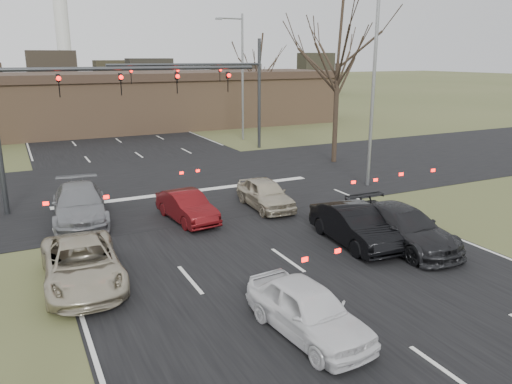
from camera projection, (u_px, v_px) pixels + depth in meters
ground at (339, 297)px, 14.43m from camera, size 360.00×360.00×0.00m
road_main at (74, 109)px, 66.27m from camera, size 14.00×300.00×0.02m
road_cross at (179, 183)px, 27.38m from camera, size 200.00×14.00×0.02m
building at (123, 101)px, 47.42m from camera, size 42.40×10.40×5.30m
mast_arm_near at (74, 95)px, 22.08m from camera, size 12.12×0.24×8.00m
mast_arm_far at (224, 81)px, 35.64m from camera, size 11.12×0.24×8.00m
streetlight_right_near at (371, 80)px, 25.39m from camera, size 2.34×0.25×10.00m
streetlight_right_far at (241, 71)px, 40.29m from camera, size 2.34×0.25×10.00m
tree_right_near at (340, 20)px, 30.64m from camera, size 6.90×6.90×11.50m
tree_right_far at (259, 54)px, 49.28m from camera, size 5.40×5.40×9.00m
car_silver_suv at (82, 264)px, 15.07m from camera, size 2.43×4.92×1.34m
car_white_sedan at (308, 310)px, 12.36m from camera, size 1.95×4.06×1.34m
car_black_hatch at (354, 225)px, 18.38m from camera, size 1.86×4.44×1.43m
car_charcoal_sedan at (403, 227)px, 18.15m from camera, size 2.14×5.02×1.44m
car_grey_ahead at (80, 204)px, 20.86m from camera, size 2.64×5.43×1.52m
car_red_ahead at (187, 207)px, 20.98m from camera, size 1.74×3.93×1.25m
car_silver_ahead at (265, 194)px, 22.78m from camera, size 1.79×4.03×1.35m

